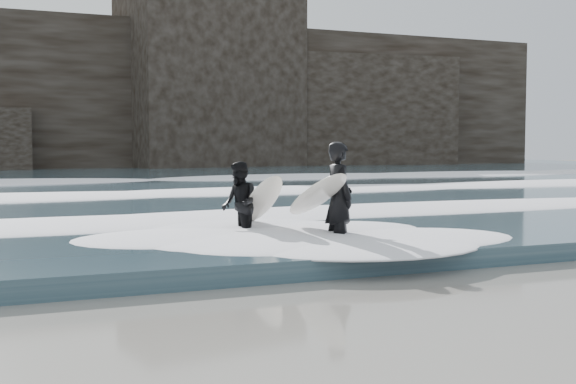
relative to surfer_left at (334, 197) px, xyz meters
name	(u,v)px	position (x,y,z in m)	size (l,w,h in m)	color
ground	(557,326)	(-0.08, -5.27, -0.94)	(120.00, 120.00, 0.00)	#816F55
sea	(112,180)	(-0.08, 23.73, -0.79)	(90.00, 52.00, 0.30)	#2F4754
headland	(73,98)	(-0.08, 40.73, 4.06)	(70.00, 9.00, 10.00)	black
foam_near	(255,210)	(-0.08, 3.73, -0.54)	(60.00, 3.20, 0.20)	white
foam_mid	(178,190)	(-0.08, 10.73, -0.52)	(60.00, 4.00, 0.24)	white
foam_far	(127,177)	(-0.08, 19.73, -0.49)	(60.00, 4.80, 0.30)	white
surfer_left	(334,197)	(0.00, 0.00, 0.00)	(1.00, 2.20, 1.86)	black
surfer_right	(243,204)	(-1.19, 1.26, -0.17)	(1.05, 1.90, 1.52)	black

